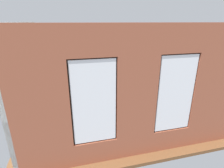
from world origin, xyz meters
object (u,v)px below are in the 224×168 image
potted_plant_near_tv (57,105)px  tv_flatscreen (42,94)px  potted_plant_foreground_right (55,84)px  coffee_table (108,100)px  candle_jar (115,95)px  couch_by_window (131,128)px  potted_plant_beside_window_right (49,134)px  potted_plant_by_left_couch (144,90)px  media_console (44,109)px  papasan_chair (78,87)px  cup_ceramic (99,100)px  couch_left (167,102)px  potted_plant_between_couches (172,111)px  remote_black (103,98)px  table_plant_small (111,97)px  potted_plant_mid_room_small (120,88)px  potted_plant_corner_near_left (144,74)px

potted_plant_near_tv → tv_flatscreen: bearing=-59.3°
tv_flatscreen → potted_plant_foreground_right: size_ratio=0.85×
coffee_table → candle_jar: 0.39m
couch_by_window → potted_plant_beside_window_right: size_ratio=1.30×
potted_plant_by_left_couch → potted_plant_beside_window_right: (3.88, 2.86, 0.30)m
media_console → papasan_chair: papasan_chair is taller
potted_plant_by_left_couch → potted_plant_beside_window_right: 4.83m
media_console → tv_flatscreen: tv_flatscreen is taller
cup_ceramic → potted_plant_by_left_couch: cup_ceramic is taller
couch_left → potted_plant_between_couches: 1.50m
remote_black → media_console: media_console is taller
table_plant_small → remote_black: (0.26, -0.22, -0.12)m
potted_plant_mid_room_small → potted_plant_between_couches: bearing=103.8°
couch_left → tv_flatscreen: size_ratio=2.06×
coffee_table → potted_plant_by_left_couch: potted_plant_by_left_couch is taller
media_console → potted_plant_between_couches: size_ratio=0.82×
potted_plant_foreground_right → potted_plant_between_couches: bearing=133.2°
table_plant_small → potted_plant_between_couches: (-1.51, 1.87, 0.17)m
coffee_table → couch_left: bearing=163.1°
candle_jar → table_plant_small: 0.37m
media_console → potted_plant_near_tv: size_ratio=0.71×
couch_by_window → papasan_chair: (1.32, -3.60, 0.13)m
potted_plant_mid_room_small → tv_flatscreen: bearing=19.3°
table_plant_small → remote_black: size_ratio=1.43×
couch_by_window → couch_left: size_ratio=0.94×
potted_plant_mid_room_small → potted_plant_beside_window_right: bearing=48.5°
remote_black → media_console: 2.26m
candle_jar → potted_plant_foreground_right: (2.45, -1.82, 0.09)m
table_plant_small → potted_plant_near_tv: (1.94, 0.88, 0.30)m
remote_black → couch_left: bearing=-117.9°
potted_plant_foreground_right → media_console: bearing=81.3°
potted_plant_beside_window_right → cup_ceramic: bearing=-128.6°
coffee_table → table_plant_small: table_plant_small is taller
candle_jar → potted_plant_between_couches: bearing=120.6°
couch_by_window → couch_left: bearing=-145.9°
remote_black → tv_flatscreen: size_ratio=0.18×
table_plant_small → potted_plant_mid_room_small: 1.43m
potted_plant_near_tv → potted_plant_corner_near_left: (-4.26, -2.98, -0.17)m
potted_plant_by_left_couch → couch_left: bearing=106.2°
potted_plant_by_left_couch → remote_black: bearing=16.4°
potted_plant_foreground_right → potted_plant_by_left_couch: bearing=162.2°
potted_plant_mid_room_small → papasan_chair: bearing=-13.8°
remote_black → potted_plant_by_left_couch: 2.11m
potted_plant_beside_window_right → couch_by_window: bearing=-177.0°
remote_black → potted_plant_by_left_couch: size_ratio=0.34×
couch_left → tv_flatscreen: (4.67, -0.63, 0.56)m
media_console → tv_flatscreen: (0.00, -0.00, 0.60)m
tv_flatscreen → potted_plant_corner_near_left: bearing=-157.0°
potted_plant_near_tv → potted_plant_mid_room_small: 3.44m
candle_jar → table_plant_small: bearing=45.0°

